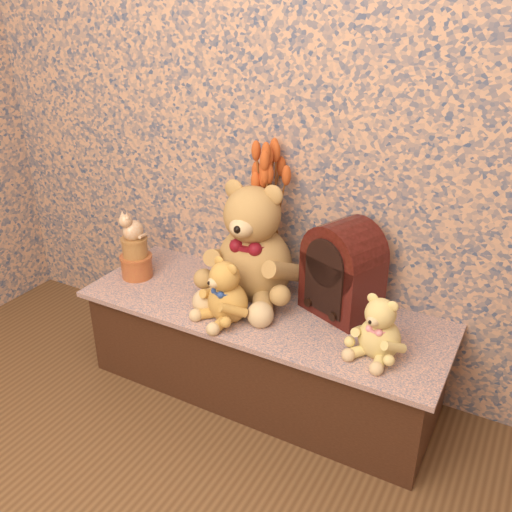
{
  "coord_description": "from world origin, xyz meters",
  "views": [
    {
      "loc": [
        0.87,
        -0.38,
        1.49
      ],
      "look_at": [
        0.0,
        1.2,
        0.62
      ],
      "focal_mm": 39.11,
      "sensor_mm": 36.0,
      "label": 1
    }
  ],
  "objects_px": {
    "teddy_large": "(255,235)",
    "teddy_medium": "(228,287)",
    "cathedral_radio": "(343,268)",
    "biscuit_tin_lower": "(137,266)",
    "teddy_small": "(381,324)",
    "ceramic_vase": "(268,264)",
    "cat_figurine": "(132,224)"
  },
  "relations": [
    {
      "from": "teddy_large",
      "to": "biscuit_tin_lower",
      "type": "relative_size",
      "value": 3.89
    },
    {
      "from": "teddy_medium",
      "to": "cat_figurine",
      "type": "height_order",
      "value": "cat_figurine"
    },
    {
      "from": "cathedral_radio",
      "to": "ceramic_vase",
      "type": "relative_size",
      "value": 1.88
    },
    {
      "from": "cat_figurine",
      "to": "cathedral_radio",
      "type": "bearing_deg",
      "value": 26.7
    },
    {
      "from": "biscuit_tin_lower",
      "to": "teddy_medium",
      "type": "bearing_deg",
      "value": -10.58
    },
    {
      "from": "teddy_medium",
      "to": "ceramic_vase",
      "type": "xyz_separation_m",
      "value": [
        0.01,
        0.29,
        -0.03
      ]
    },
    {
      "from": "teddy_small",
      "to": "ceramic_vase",
      "type": "distance_m",
      "value": 0.6
    },
    {
      "from": "teddy_small",
      "to": "biscuit_tin_lower",
      "type": "height_order",
      "value": "teddy_small"
    },
    {
      "from": "teddy_small",
      "to": "cathedral_radio",
      "type": "height_order",
      "value": "cathedral_radio"
    },
    {
      "from": "cat_figurine",
      "to": "teddy_medium",
      "type": "bearing_deg",
      "value": 6.13
    },
    {
      "from": "cathedral_radio",
      "to": "biscuit_tin_lower",
      "type": "relative_size",
      "value": 2.83
    },
    {
      "from": "cathedral_radio",
      "to": "cat_figurine",
      "type": "distance_m",
      "value": 0.87
    },
    {
      "from": "teddy_large",
      "to": "cat_figurine",
      "type": "relative_size",
      "value": 3.92
    },
    {
      "from": "teddy_large",
      "to": "teddy_medium",
      "type": "relative_size",
      "value": 1.95
    },
    {
      "from": "teddy_large",
      "to": "cat_figurine",
      "type": "height_order",
      "value": "teddy_large"
    },
    {
      "from": "ceramic_vase",
      "to": "biscuit_tin_lower",
      "type": "distance_m",
      "value": 0.56
    },
    {
      "from": "cathedral_radio",
      "to": "ceramic_vase",
      "type": "bearing_deg",
      "value": -166.01
    },
    {
      "from": "teddy_large",
      "to": "ceramic_vase",
      "type": "bearing_deg",
      "value": 72.25
    },
    {
      "from": "biscuit_tin_lower",
      "to": "cat_figurine",
      "type": "relative_size",
      "value": 1.01
    },
    {
      "from": "teddy_medium",
      "to": "cat_figurine",
      "type": "distance_m",
      "value": 0.53
    },
    {
      "from": "cathedral_radio",
      "to": "biscuit_tin_lower",
      "type": "xyz_separation_m",
      "value": [
        -0.86,
        -0.15,
        -0.14
      ]
    },
    {
      "from": "teddy_large",
      "to": "teddy_small",
      "type": "height_order",
      "value": "teddy_large"
    },
    {
      "from": "ceramic_vase",
      "to": "biscuit_tin_lower",
      "type": "bearing_deg",
      "value": -159.25
    },
    {
      "from": "teddy_large",
      "to": "teddy_small",
      "type": "relative_size",
      "value": 2.13
    },
    {
      "from": "teddy_large",
      "to": "ceramic_vase",
      "type": "distance_m",
      "value": 0.18
    },
    {
      "from": "teddy_small",
      "to": "cat_figurine",
      "type": "relative_size",
      "value": 1.84
    },
    {
      "from": "cathedral_radio",
      "to": "cat_figurine",
      "type": "relative_size",
      "value": 2.85
    },
    {
      "from": "teddy_medium",
      "to": "cathedral_radio",
      "type": "distance_m",
      "value": 0.43
    },
    {
      "from": "teddy_large",
      "to": "teddy_small",
      "type": "xyz_separation_m",
      "value": [
        0.56,
        -0.16,
        -0.13
      ]
    },
    {
      "from": "cathedral_radio",
      "to": "cat_figurine",
      "type": "bearing_deg",
      "value": -147.92
    },
    {
      "from": "teddy_medium",
      "to": "biscuit_tin_lower",
      "type": "relative_size",
      "value": 1.99
    },
    {
      "from": "ceramic_vase",
      "to": "teddy_medium",
      "type": "bearing_deg",
      "value": -92.66
    }
  ]
}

